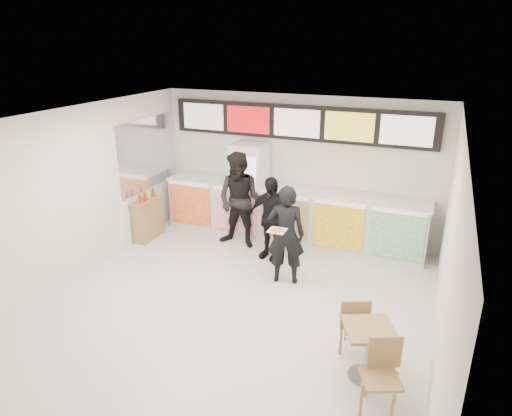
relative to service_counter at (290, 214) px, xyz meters
The scene contains 15 objects.
floor 3.15m from the service_counter, 90.00° to the right, with size 7.00×7.00×0.00m, color beige.
ceiling 3.93m from the service_counter, 90.00° to the right, with size 7.00×7.00×0.00m, color white.
wall_back 1.01m from the service_counter, 90.00° to the left, with size 6.00×6.00×0.00m, color silver.
wall_left 4.41m from the service_counter, 134.13° to the right, with size 7.00×7.00×0.00m, color silver.
wall_right 4.41m from the service_counter, 45.87° to the right, with size 7.00×7.00×0.00m, color silver.
service_counter is the anchor object (origin of this frame).
menu_board 1.90m from the service_counter, 90.00° to the left, with size 5.50×0.14×0.70m.
drinks_fridge 1.03m from the service_counter, behind, with size 0.70×0.67×2.00m.
mirror_panel 3.28m from the service_counter, 167.87° to the right, with size 0.01×2.00×1.50m, color #B2B7BF.
customer_main 1.81m from the service_counter, 74.17° to the right, with size 0.65×0.43×1.78m, color black.
customer_left 1.16m from the service_counter, 142.23° to the right, with size 0.96×0.75×1.97m, color black.
customer_mid 0.98m from the service_counter, 95.30° to the right, with size 0.96×0.40×1.65m, color black.
pizza_slice 2.30m from the service_counter, 77.34° to the right, with size 0.36×0.36×0.02m.
cafe_table 4.29m from the service_counter, 58.58° to the right, with size 1.00×1.55×0.88m.
condiment_ledge 3.02m from the service_counter, 159.03° to the right, with size 0.31×0.78×1.04m.
Camera 1 is at (2.74, -5.43, 4.05)m, focal length 32.00 mm.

